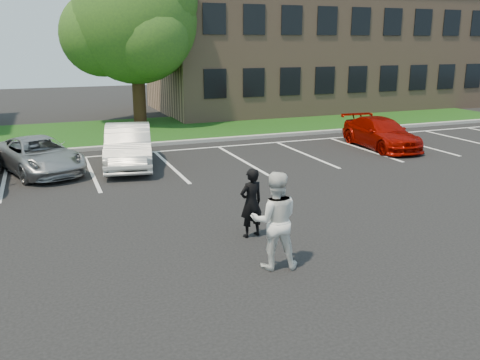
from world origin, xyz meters
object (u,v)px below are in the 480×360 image
Objects in this scene: tree at (137,24)px; man_black_suit at (251,203)px; car_white_sedan at (128,146)px; car_silver_minivan at (39,155)px; car_red_compact at (381,133)px; man_white_shirt at (275,220)px; office_building at (318,46)px.

tree is 5.36× the size of man_black_suit.
car_silver_minivan is at bearing -173.54° from car_white_sedan.
car_white_sedan is at bearing -179.85° from car_red_compact.
car_white_sedan reaches higher than car_silver_minivan.
man_white_shirt is 0.45× the size of car_red_compact.
man_white_shirt is 0.45× the size of car_silver_minivan.
office_building reaches higher than car_white_sedan.
man_black_suit reaches higher than car_white_sedan.
man_black_suit is 0.37× the size of car_red_compact.
man_black_suit is 8.21m from car_white_sedan.
man_black_suit is at bearing -122.92° from office_building.
office_building is 4.88× the size of car_white_sedan.
man_white_shirt reaches higher than car_silver_minivan.
man_black_suit reaches higher than car_silver_minivan.
car_silver_minivan is (-18.46, -13.23, -3.54)m from office_building.
car_silver_minivan is 3.07m from car_white_sedan.
car_silver_minivan is at bearing -144.37° from office_building.
tree reaches higher than car_silver_minivan.
man_black_suit is 9.43m from car_silver_minivan.
office_building is 15.20m from car_red_compact.
tree is 2.01× the size of car_red_compact.
car_silver_minivan is 0.96× the size of car_white_sedan.
car_silver_minivan is at bearing -49.25° from man_white_shirt.
car_white_sedan is at bearing -65.32° from man_white_shirt.
man_black_suit is at bearing -92.69° from tree.
tree is 18.47m from man_black_suit.
car_white_sedan is at bearing -22.47° from car_silver_minivan.
car_white_sedan is (-2.33, -9.81, -4.59)m from tree.
office_building is at bearing 50.96° from car_white_sedan.
man_white_shirt is 10.89m from car_silver_minivan.
man_black_suit is at bearing -137.38° from car_red_compact.
tree reaches higher than car_red_compact.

